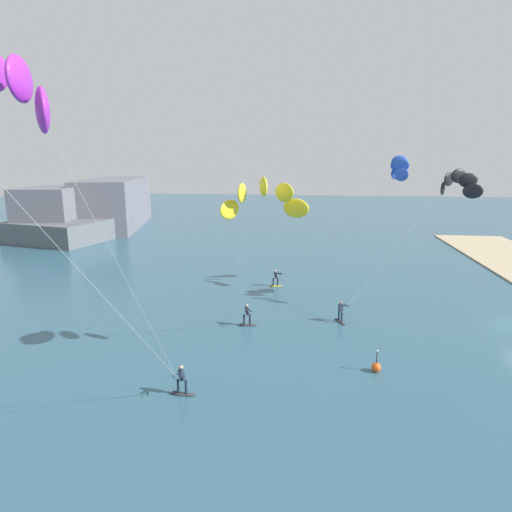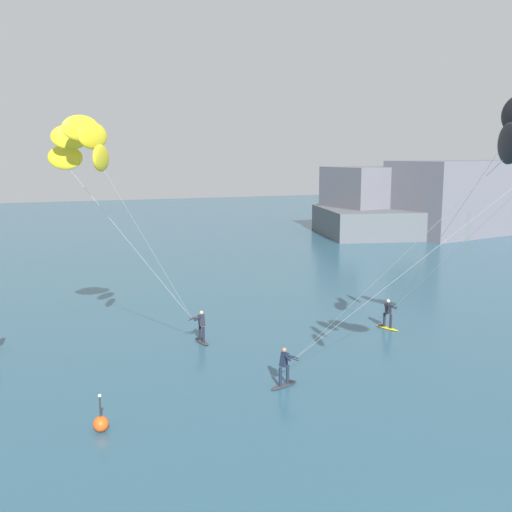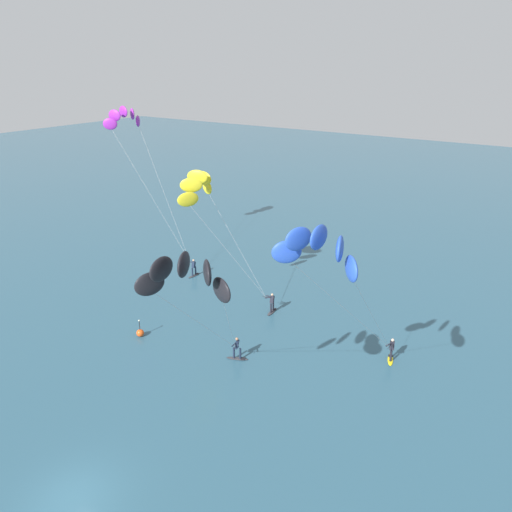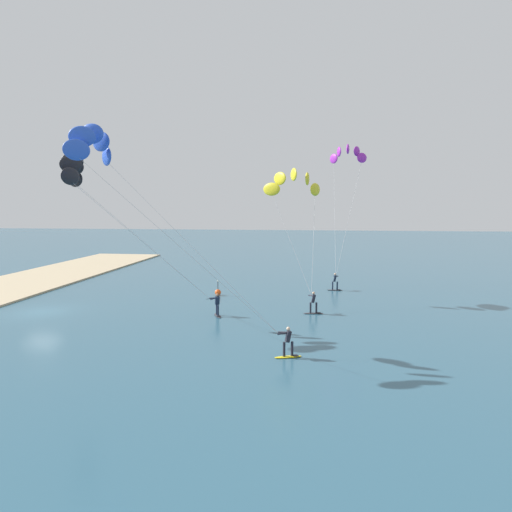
% 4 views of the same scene
% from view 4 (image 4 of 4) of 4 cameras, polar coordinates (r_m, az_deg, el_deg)
% --- Properties ---
extents(ground_plane, '(240.00, 240.00, 0.00)m').
position_cam_4_polar(ground_plane, '(39.31, -24.77, -6.24)').
color(ground_plane, '#2D566B').
extents(kitesurfer_nearshore, '(6.72, 10.59, 11.50)m').
position_cam_4_polar(kitesurfer_nearshore, '(33.14, -20.66, 8.98)').
color(kitesurfer_nearshore, '#333338').
rests_on(kitesurfer_nearshore, ground).
extents(kitesurfer_mid_water, '(10.49, 4.50, 14.90)m').
position_cam_4_polar(kitesurfer_mid_water, '(53.64, 11.10, 11.50)').
color(kitesurfer_mid_water, '#333338').
rests_on(kitesurfer_mid_water, ground).
extents(kitesurfer_far_out, '(4.41, 12.37, 12.53)m').
position_cam_4_polar(kitesurfer_far_out, '(27.38, -18.34, 11.78)').
color(kitesurfer_far_out, yellow).
rests_on(kitesurfer_far_out, ground).
extents(kitesurfer_downwind, '(7.38, 5.23, 11.25)m').
position_cam_4_polar(kitesurfer_downwind, '(40.01, 4.72, 8.44)').
color(kitesurfer_downwind, '#333338').
rests_on(kitesurfer_downwind, ground).
extents(marker_buoy, '(0.56, 0.56, 1.38)m').
position_cam_4_polar(marker_buoy, '(42.19, -4.68, -4.44)').
color(marker_buoy, '#EA5119').
rests_on(marker_buoy, ground).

